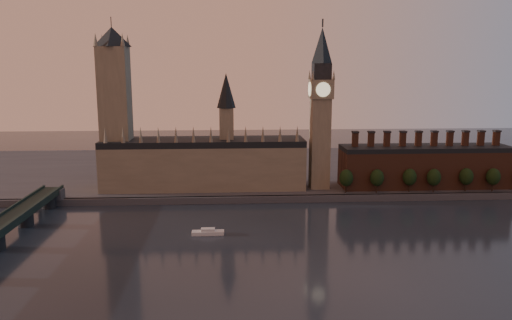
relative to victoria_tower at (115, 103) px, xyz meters
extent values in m
plane|color=black|center=(120.00, -115.00, -59.09)|extent=(900.00, 900.00, 0.00)
cube|color=#46454A|center=(120.00, -25.00, -57.09)|extent=(900.00, 4.00, 4.00)
cube|color=#46454A|center=(120.00, 65.00, -57.09)|extent=(900.00, 180.00, 4.00)
cube|color=gray|center=(55.00, 0.00, -41.09)|extent=(130.00, 30.00, 28.00)
cube|color=black|center=(55.00, 0.00, -25.09)|extent=(130.00, 30.00, 4.00)
cube|color=gray|center=(70.00, 0.00, -15.09)|extent=(9.00, 9.00, 24.00)
cone|color=black|center=(70.00, 0.00, 7.91)|extent=(12.00, 12.00, 22.00)
cone|color=gray|center=(-4.00, -14.00, -18.09)|extent=(2.60, 2.60, 10.00)
cone|color=gray|center=(6.73, -14.00, -18.09)|extent=(2.60, 2.60, 10.00)
cone|color=gray|center=(17.45, -14.00, -18.09)|extent=(2.60, 2.60, 10.00)
cone|color=gray|center=(28.18, -14.00, -18.09)|extent=(2.60, 2.60, 10.00)
cone|color=gray|center=(38.91, -14.00, -18.09)|extent=(2.60, 2.60, 10.00)
cone|color=gray|center=(49.64, -14.00, -18.09)|extent=(2.60, 2.60, 10.00)
cone|color=gray|center=(60.36, -14.00, -18.09)|extent=(2.60, 2.60, 10.00)
cone|color=gray|center=(71.09, -14.00, -18.09)|extent=(2.60, 2.60, 10.00)
cone|color=gray|center=(81.82, -14.00, -18.09)|extent=(2.60, 2.60, 10.00)
cone|color=gray|center=(92.55, -14.00, -18.09)|extent=(2.60, 2.60, 10.00)
cone|color=gray|center=(103.27, -14.00, -18.09)|extent=(2.60, 2.60, 10.00)
cone|color=gray|center=(114.00, -14.00, -18.09)|extent=(2.60, 2.60, 10.00)
cube|color=gray|center=(0.00, 0.00, -10.09)|extent=(18.00, 18.00, 90.00)
cone|color=black|center=(0.00, 0.00, 40.91)|extent=(24.00, 24.00, 12.00)
cylinder|color=#232326|center=(0.00, 0.00, 46.91)|extent=(0.50, 0.50, 12.00)
cone|color=gray|center=(-8.00, -8.00, 38.91)|extent=(3.00, 3.00, 8.00)
cone|color=gray|center=(8.00, -8.00, 38.91)|extent=(3.00, 3.00, 8.00)
cone|color=gray|center=(-8.00, 8.00, 38.91)|extent=(3.00, 3.00, 8.00)
cone|color=gray|center=(8.00, 8.00, 38.91)|extent=(3.00, 3.00, 8.00)
cube|color=gray|center=(130.00, -5.00, -26.09)|extent=(12.00, 12.00, 58.00)
cube|color=gray|center=(130.00, -5.00, 8.91)|extent=(14.00, 14.00, 12.00)
cube|color=#232326|center=(130.00, -5.00, 19.91)|extent=(11.00, 11.00, 10.00)
cone|color=black|center=(130.00, -5.00, 35.91)|extent=(13.00, 13.00, 22.00)
cylinder|color=#232326|center=(130.00, -5.00, 49.41)|extent=(1.00, 1.00, 5.00)
cylinder|color=beige|center=(130.00, -12.20, 8.91)|extent=(9.00, 0.50, 9.00)
cylinder|color=beige|center=(130.00, 2.20, 8.91)|extent=(9.00, 0.50, 9.00)
cylinder|color=beige|center=(122.80, -5.00, 8.91)|extent=(0.50, 9.00, 9.00)
cylinder|color=beige|center=(137.20, -5.00, 8.91)|extent=(0.50, 9.00, 9.00)
cone|color=gray|center=(123.50, -11.50, 17.91)|extent=(2.00, 2.00, 6.00)
cone|color=gray|center=(136.50, -11.50, 17.91)|extent=(2.00, 2.00, 6.00)
cone|color=gray|center=(123.50, 1.50, 17.91)|extent=(2.00, 2.00, 6.00)
cone|color=gray|center=(136.50, 1.50, 17.91)|extent=(2.00, 2.00, 6.00)
cube|color=brown|center=(200.00, -5.00, -43.09)|extent=(110.00, 25.00, 24.00)
cube|color=black|center=(200.00, -5.00, -29.59)|extent=(110.00, 25.00, 3.00)
cube|color=brown|center=(153.00, -5.00, -23.59)|extent=(3.50, 3.50, 9.00)
cube|color=#232326|center=(153.00, -5.00, -18.59)|extent=(4.20, 4.20, 1.00)
cube|color=brown|center=(163.44, -5.00, -23.59)|extent=(3.50, 3.50, 9.00)
cube|color=#232326|center=(163.44, -5.00, -18.59)|extent=(4.20, 4.20, 1.00)
cube|color=brown|center=(173.89, -5.00, -23.59)|extent=(3.50, 3.50, 9.00)
cube|color=#232326|center=(173.89, -5.00, -18.59)|extent=(4.20, 4.20, 1.00)
cube|color=brown|center=(184.33, -5.00, -23.59)|extent=(3.50, 3.50, 9.00)
cube|color=#232326|center=(184.33, -5.00, -18.59)|extent=(4.20, 4.20, 1.00)
cube|color=brown|center=(194.78, -5.00, -23.59)|extent=(3.50, 3.50, 9.00)
cube|color=#232326|center=(194.78, -5.00, -18.59)|extent=(4.20, 4.20, 1.00)
cube|color=brown|center=(205.22, -5.00, -23.59)|extent=(3.50, 3.50, 9.00)
cube|color=#232326|center=(205.22, -5.00, -18.59)|extent=(4.20, 4.20, 1.00)
cube|color=brown|center=(215.67, -5.00, -23.59)|extent=(3.50, 3.50, 9.00)
cube|color=#232326|center=(215.67, -5.00, -18.59)|extent=(4.20, 4.20, 1.00)
cube|color=brown|center=(226.11, -5.00, -23.59)|extent=(3.50, 3.50, 9.00)
cube|color=#232326|center=(226.11, -5.00, -18.59)|extent=(4.20, 4.20, 1.00)
cube|color=brown|center=(236.56, -5.00, -23.59)|extent=(3.50, 3.50, 9.00)
cube|color=#232326|center=(236.56, -5.00, -18.59)|extent=(4.20, 4.20, 1.00)
cube|color=brown|center=(247.00, -5.00, -23.59)|extent=(3.50, 3.50, 9.00)
cube|color=#232326|center=(247.00, -5.00, -18.59)|extent=(4.20, 4.20, 1.00)
cylinder|color=black|center=(144.43, -19.70, -52.09)|extent=(0.80, 0.80, 6.00)
ellipsoid|color=black|center=(144.43, -19.70, -45.59)|extent=(8.60, 8.60, 10.75)
cylinder|color=black|center=(163.83, -20.27, -52.09)|extent=(0.80, 0.80, 6.00)
ellipsoid|color=black|center=(163.83, -20.27, -45.59)|extent=(8.60, 8.60, 10.75)
cylinder|color=black|center=(184.94, -19.51, -52.09)|extent=(0.80, 0.80, 6.00)
ellipsoid|color=black|center=(184.94, -19.51, -45.59)|extent=(8.60, 8.60, 10.75)
cylinder|color=black|center=(199.91, -21.09, -52.09)|extent=(0.80, 0.80, 6.00)
ellipsoid|color=black|center=(199.91, -21.09, -45.59)|extent=(8.60, 8.60, 10.75)
cylinder|color=black|center=(221.33, -19.94, -52.09)|extent=(0.80, 0.80, 6.00)
ellipsoid|color=black|center=(221.33, -19.94, -45.59)|extent=(8.60, 8.60, 10.75)
cylinder|color=black|center=(238.32, -21.06, -52.09)|extent=(0.80, 0.80, 6.00)
ellipsoid|color=black|center=(238.32, -21.06, -45.59)|extent=(8.60, 8.60, 10.75)
cube|color=#46454A|center=(-35.00, -25.00, -52.09)|extent=(14.00, 8.00, 6.00)
cylinder|color=#232326|center=(-35.00, -64.00, -55.21)|extent=(8.00, 8.00, 7.75)
cylinder|color=#232326|center=(-35.00, -30.00, -55.21)|extent=(8.00, 8.00, 7.75)
cube|color=silver|center=(60.47, -83.01, -58.18)|extent=(15.92, 4.56, 1.82)
cube|color=silver|center=(60.47, -83.01, -56.59)|extent=(6.82, 3.41, 1.36)
camera|label=1|loc=(70.94, -320.04, 22.62)|focal=35.00mm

